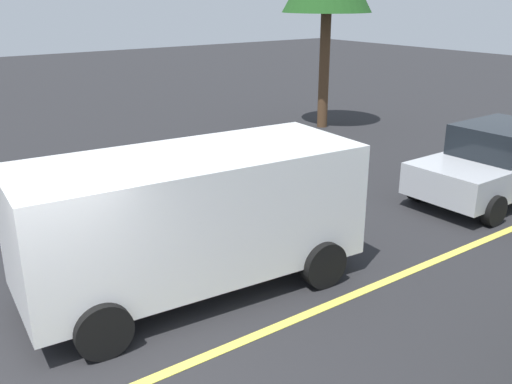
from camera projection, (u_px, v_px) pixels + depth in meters
name	position (u px, v px, depth m)	size (l,w,h in m)	color
lane_marking_centre	(281.00, 325.00, 7.97)	(28.00, 0.16, 0.01)	#E0D14C
white_van	(194.00, 213.00, 8.60)	(5.34, 2.59, 2.20)	white
car_silver_behind_van	(497.00, 162.00, 12.70)	(4.28, 2.11, 1.68)	#B7BABF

